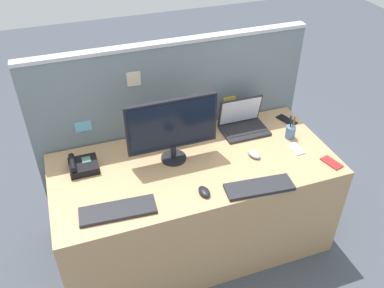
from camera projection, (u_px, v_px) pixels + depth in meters
ground_plane at (194, 240)px, 3.05m from camera, size 10.00×10.00×0.00m
desk at (194, 204)px, 2.83m from camera, size 1.82×0.83×0.74m
cubicle_divider at (174, 130)px, 2.98m from camera, size 1.93×0.08×1.39m
desktop_monitor at (172, 127)px, 2.51m from camera, size 0.58×0.16×0.44m
laptop at (242, 122)px, 2.89m from camera, size 0.32×0.23×0.23m
desk_phone at (82, 165)px, 2.55m from camera, size 0.18×0.17×0.08m
keyboard_main at (259, 187)px, 2.42m from camera, size 0.42×0.18×0.02m
keyboard_spare at (118, 210)px, 2.26m from camera, size 0.43×0.17×0.02m
computer_mouse_right_hand at (254, 154)px, 2.66m from camera, size 0.09×0.11×0.03m
computer_mouse_left_hand at (204, 192)px, 2.38m from camera, size 0.07×0.11×0.03m
pen_cup at (291, 132)px, 2.81m from camera, size 0.07×0.07×0.18m
cell_phone_red_case at (332, 163)px, 2.61m from camera, size 0.10×0.15×0.01m
cell_phone_black_slab at (287, 120)px, 3.01m from camera, size 0.12×0.17×0.01m
cell_phone_white_slab at (296, 149)px, 2.73m from camera, size 0.07×0.13×0.01m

